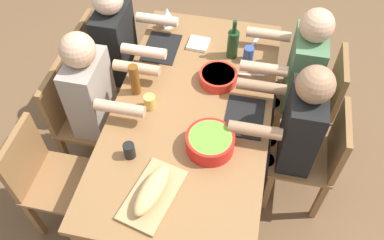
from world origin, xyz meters
TOP-DOWN VIEW (x-y plane):
  - ground_plane at (0.00, 0.00)m, footprint 8.00×8.00m
  - dining_table at (0.00, 0.00)m, footprint 1.83×0.97m
  - chair_far_right at (0.50, 0.81)m, footprint 0.40×0.40m
  - diner_far_right at (0.50, 0.62)m, footprint 0.41×0.53m
  - chair_near_right at (0.50, -0.81)m, footprint 0.40×0.40m
  - diner_near_right at (0.50, -0.62)m, footprint 0.41×0.53m
  - chair_far_center at (0.00, 0.81)m, footprint 0.40×0.40m
  - diner_far_center at (-0.00, 0.62)m, footprint 0.41×0.53m
  - chair_far_left at (-0.50, 0.81)m, footprint 0.40×0.40m
  - chair_near_center at (0.00, -0.81)m, footprint 0.40×0.40m
  - diner_near_center at (0.00, -0.62)m, footprint 0.41×0.53m
  - serving_bowl_salad at (-0.26, -0.16)m, footprint 0.27×0.27m
  - serving_bowl_pasta at (0.26, -0.12)m, footprint 0.24×0.24m
  - cutting_board at (-0.63, 0.08)m, footprint 0.44×0.31m
  - bread_loaf at (-0.63, 0.08)m, footprint 0.34×0.18m
  - wine_bottle at (0.53, -0.17)m, footprint 0.08×0.08m
  - beer_bottle at (0.06, 0.37)m, footprint 0.06×0.06m
  - wine_glass at (0.74, 0.34)m, footprint 0.08×0.08m
  - placemat_far_right at (0.50, 0.32)m, footprint 0.32×0.23m
  - cup_near_right at (0.50, -0.28)m, footprint 0.07×0.07m
  - fork_near_right at (0.36, -0.32)m, footprint 0.04×0.17m
  - cup_far_center at (-0.04, 0.25)m, footprint 0.07×0.07m
  - cup_far_left at (-0.41, 0.27)m, footprint 0.06×0.06m
  - placemat_near_center at (0.00, -0.32)m, footprint 0.32×0.23m
  - carving_knife at (0.74, -0.32)m, footprint 0.23×0.09m
  - napkin_stack at (0.59, 0.08)m, footprint 0.15×0.15m

SIDE VIEW (x-z plane):
  - ground_plane at x=0.00m, z-range 0.00..0.00m
  - chair_far_right at x=0.50m, z-range 0.06..0.91m
  - chair_near_right at x=0.50m, z-range 0.06..0.91m
  - chair_far_center at x=0.00m, z-range 0.06..0.91m
  - chair_far_left at x=-0.50m, z-range 0.06..0.91m
  - chair_near_center at x=0.00m, z-range 0.06..0.91m
  - dining_table at x=0.00m, z-range 0.29..1.03m
  - diner_far_right at x=0.50m, z-range 0.10..1.30m
  - diner_near_right at x=0.50m, z-range 0.10..1.30m
  - diner_far_center at x=0.00m, z-range 0.10..1.30m
  - diner_near_center at x=0.00m, z-range 0.10..1.30m
  - placemat_far_right at x=0.50m, z-range 0.74..0.75m
  - placemat_near_center at x=0.00m, z-range 0.74..0.75m
  - fork_near_right at x=0.36m, z-range 0.74..0.75m
  - carving_knife at x=0.74m, z-range 0.74..0.75m
  - cutting_board at x=-0.63m, z-range 0.74..0.76m
  - napkin_stack at x=0.59m, z-range 0.74..0.76m
  - serving_bowl_pasta at x=0.26m, z-range 0.74..0.82m
  - cup_far_center at x=-0.04m, z-range 0.74..0.83m
  - cup_far_left at x=-0.41m, z-range 0.74..0.84m
  - cup_near_right at x=0.50m, z-range 0.74..0.85m
  - serving_bowl_salad at x=-0.26m, z-range 0.75..0.85m
  - bread_loaf at x=-0.63m, z-range 0.76..0.85m
  - wine_bottle at x=0.53m, z-range 0.70..0.99m
  - beer_bottle at x=0.06m, z-range 0.74..0.96m
  - wine_glass at x=0.74m, z-range 0.77..0.94m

